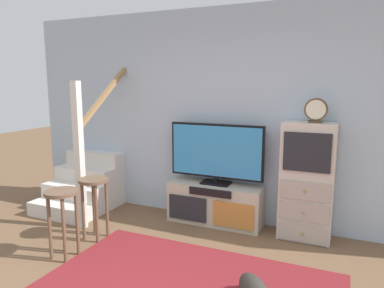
% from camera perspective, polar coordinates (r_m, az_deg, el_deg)
% --- Properties ---
extents(back_wall, '(6.40, 0.12, 2.70)m').
position_cam_1_polar(back_wall, '(4.55, 8.54, 4.23)').
color(back_wall, '#A8BCD1').
rests_on(back_wall, ground_plane).
extents(media_console, '(1.20, 0.38, 0.52)m').
position_cam_1_polar(media_console, '(4.63, 3.66, -9.47)').
color(media_console, '#BCB29E').
rests_on(media_console, ground_plane).
extents(television, '(1.20, 0.22, 0.76)m').
position_cam_1_polar(television, '(4.47, 3.86, -1.33)').
color(television, black).
rests_on(television, media_console).
extents(side_cabinet, '(0.58, 0.38, 1.34)m').
position_cam_1_polar(side_cabinet, '(4.28, 17.77, -5.75)').
color(side_cabinet, beige).
rests_on(side_cabinet, ground_plane).
extents(desk_clock, '(0.25, 0.08, 0.27)m').
position_cam_1_polar(desk_clock, '(4.12, 19.08, 5.04)').
color(desk_clock, '#4C3823').
rests_on(desk_clock, side_cabinet).
extents(staircase, '(1.00, 1.36, 2.20)m').
position_cam_1_polar(staircase, '(5.54, -15.49, -5.34)').
color(staircase, silver).
rests_on(staircase, ground_plane).
extents(bar_stool_near, '(0.34, 0.34, 0.71)m').
position_cam_1_polar(bar_stool_near, '(3.91, -19.87, -9.54)').
color(bar_stool_near, brown).
rests_on(bar_stool_near, ground_plane).
extents(bar_stool_far, '(0.34, 0.34, 0.71)m').
position_cam_1_polar(bar_stool_far, '(4.27, -15.24, -7.68)').
color(bar_stool_far, brown).
rests_on(bar_stool_far, ground_plane).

